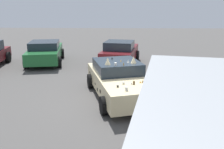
{
  "coord_description": "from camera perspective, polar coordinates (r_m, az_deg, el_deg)",
  "views": [
    {
      "loc": [
        -8.67,
        -0.02,
        3.39
      ],
      "look_at": [
        0.0,
        0.3,
        0.9
      ],
      "focal_mm": 38.38,
      "sensor_mm": 36.0,
      "label": 1
    }
  ],
  "objects": [
    {
      "name": "art_car_decorated",
      "position": [
        9.15,
        1.76,
        -1.24
      ],
      "size": [
        4.66,
        2.94,
        1.59
      ],
      "rotation": [
        0.0,
        0.0,
        3.43
      ],
      "color": "beige",
      "rests_on": "ground"
    },
    {
      "name": "parked_sedan_row_back_center",
      "position": [
        15.27,
        -15.63,
        5.23
      ],
      "size": [
        4.53,
        2.59,
        1.35
      ],
      "rotation": [
        0.0,
        0.0,
        0.17
      ],
      "color": "#1E602D",
      "rests_on": "ground"
    },
    {
      "name": "parked_sedan_far_right",
      "position": [
        14.18,
        1.94,
        5.17
      ],
      "size": [
        4.14,
        2.47,
        1.45
      ],
      "rotation": [
        0.0,
        0.0,
        -0.17
      ],
      "color": "#5B1419",
      "rests_on": "ground"
    },
    {
      "name": "ground_plane",
      "position": [
        9.31,
        1.85,
        -5.35
      ],
      "size": [
        60.0,
        60.0,
        0.0
      ],
      "primitive_type": "plane",
      "color": "#514F4C"
    }
  ]
}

